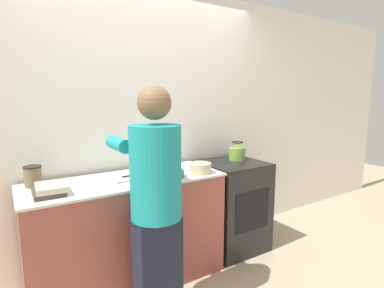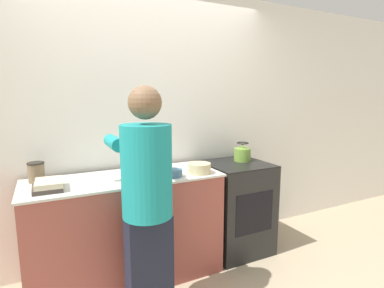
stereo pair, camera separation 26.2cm
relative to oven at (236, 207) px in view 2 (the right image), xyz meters
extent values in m
plane|color=tan|center=(-0.80, -0.30, -0.46)|extent=(12.00, 12.00, 0.00)
cube|color=white|center=(-0.80, 0.37, 0.84)|extent=(8.00, 0.05, 2.60)
cube|color=#9E4C42|center=(-1.12, -0.01, -0.01)|extent=(1.57, 0.58, 0.89)
cube|color=beige|center=(-1.12, -0.01, 0.45)|extent=(1.59, 0.60, 0.02)
cube|color=black|center=(0.00, 0.00, -0.01)|extent=(0.60, 0.60, 0.90)
cube|color=black|center=(0.00, 0.00, 0.45)|extent=(0.60, 0.60, 0.01)
cube|color=black|center=(0.00, -0.30, 0.04)|extent=(0.42, 0.01, 0.40)
cube|color=#1C1F30|center=(-1.10, -0.52, -0.08)|extent=(0.31, 0.19, 0.76)
cylinder|color=teal|center=(-1.10, -0.52, 0.62)|extent=(0.34, 0.34, 0.63)
sphere|color=brown|center=(-1.10, -0.52, 1.08)|extent=(0.22, 0.22, 0.22)
cylinder|color=teal|center=(-1.25, -0.21, 0.78)|extent=(0.10, 0.30, 0.10)
cylinder|color=teal|center=(-0.96, -0.21, 0.78)|extent=(0.10, 0.30, 0.10)
cube|color=silver|center=(-1.08, 0.01, 0.46)|extent=(0.32, 0.26, 0.02)
cube|color=silver|center=(-1.01, 0.01, 0.48)|extent=(0.14, 0.06, 0.01)
cube|color=black|center=(-1.12, -0.01, 0.48)|extent=(0.09, 0.04, 0.01)
cylinder|color=olive|center=(0.11, 0.06, 0.52)|extent=(0.17, 0.17, 0.13)
cone|color=olive|center=(0.11, 0.06, 0.60)|extent=(0.14, 0.14, 0.03)
sphere|color=black|center=(0.11, 0.06, 0.63)|extent=(0.02, 0.02, 0.02)
torus|color=black|center=(0.11, 0.06, 0.64)|extent=(0.12, 0.12, 0.01)
cylinder|color=#426684|center=(-0.76, -0.17, 0.49)|extent=(0.13, 0.13, 0.06)
cylinder|color=#C6B789|center=(-0.52, -0.17, 0.50)|extent=(0.20, 0.20, 0.09)
cylinder|color=#756047|center=(-1.78, 0.16, 0.53)|extent=(0.12, 0.12, 0.14)
cylinder|color=#28231E|center=(-1.78, 0.16, 0.61)|extent=(0.12, 0.12, 0.01)
cube|color=#423833|center=(-1.71, -0.10, 0.47)|extent=(0.20, 0.23, 0.03)
cube|color=beige|center=(-1.70, -0.10, 0.51)|extent=(0.19, 0.25, 0.04)
camera|label=1|loc=(-1.93, -2.28, 1.12)|focal=28.00mm
camera|label=2|loc=(-1.71, -2.41, 1.12)|focal=28.00mm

